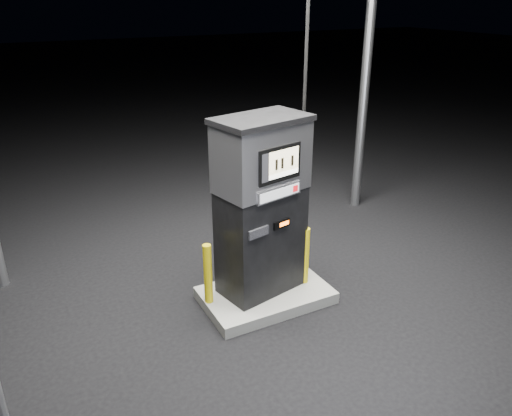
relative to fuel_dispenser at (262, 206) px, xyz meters
name	(u,v)px	position (x,y,z in m)	size (l,w,h in m)	color
ground	(266,300)	(0.01, -0.10, -1.30)	(80.00, 80.00, 0.00)	black
pump_island	(266,295)	(0.01, -0.10, -1.22)	(1.60, 1.00, 0.15)	slate
fuel_dispenser	(262,206)	(0.00, 0.00, 0.00)	(1.29, 0.88, 4.64)	black
bollard_left	(208,274)	(-0.73, 0.01, -0.76)	(0.10, 0.10, 0.78)	#D5BE0B
bollard_right	(305,256)	(0.56, -0.15, -0.76)	(0.10, 0.10, 0.78)	#D5BE0B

